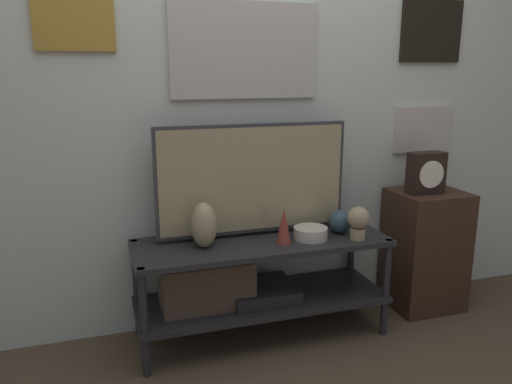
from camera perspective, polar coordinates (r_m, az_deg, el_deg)
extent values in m
plane|color=#4C3D2D|center=(2.69, 2.55, -18.64)|extent=(12.00, 12.00, 0.00)
cube|color=beige|center=(2.80, -1.15, 11.89)|extent=(6.40, 0.06, 2.70)
cube|color=#B2ADA3|center=(2.76, -1.29, 15.85)|extent=(0.81, 0.02, 0.50)
cube|color=#B2BCC6|center=(2.75, -1.24, 15.86)|extent=(0.78, 0.01, 0.46)
cube|color=black|center=(3.28, 19.41, 16.95)|extent=(0.41, 0.02, 0.36)
cube|color=#BCB299|center=(3.28, 19.48, 16.95)|extent=(0.37, 0.01, 0.32)
cube|color=#B7B2A8|center=(3.29, 18.49, 6.81)|extent=(0.39, 0.02, 0.28)
cube|color=slate|center=(3.29, 18.55, 6.79)|extent=(0.36, 0.01, 0.24)
cube|color=olive|center=(2.66, -20.26, 19.64)|extent=(0.38, 0.02, 0.44)
cube|color=#BCB299|center=(2.65, -20.27, 19.65)|extent=(0.34, 0.01, 0.40)
cube|color=#232326|center=(2.68, 0.66, -5.84)|extent=(1.37, 0.47, 0.03)
cube|color=#232326|center=(2.81, 0.64, -12.17)|extent=(1.37, 0.47, 0.03)
cylinder|color=#232326|center=(2.49, -12.69, -14.44)|extent=(0.04, 0.04, 0.56)
cylinder|color=#232326|center=(2.88, 14.62, -10.55)|extent=(0.04, 0.04, 0.56)
cylinder|color=#232326|center=(2.85, -13.46, -10.69)|extent=(0.04, 0.04, 0.56)
cylinder|color=#232326|center=(3.20, 10.75, -7.82)|extent=(0.04, 0.04, 0.56)
cube|color=black|center=(2.79, 0.64, -11.25)|extent=(0.36, 0.33, 0.07)
cube|color=#47382D|center=(2.68, -5.70, -10.28)|extent=(0.48, 0.26, 0.25)
cylinder|color=#333338|center=(2.70, -6.28, -5.26)|extent=(0.05, 0.05, 0.02)
cylinder|color=#333338|center=(2.86, 5.18, -4.12)|extent=(0.05, 0.05, 0.02)
cube|color=#333338|center=(2.68, -0.39, 1.53)|extent=(1.05, 0.04, 0.59)
cube|color=#998C66|center=(2.67, -0.28, 1.46)|extent=(1.02, 0.01, 0.56)
sphere|color=#2D4251|center=(2.82, 9.59, -3.35)|extent=(0.13, 0.13, 0.13)
ellipsoid|color=tan|center=(2.56, -5.98, -3.77)|extent=(0.13, 0.15, 0.24)
cone|color=brown|center=(2.61, 3.19, -3.89)|extent=(0.08, 0.08, 0.19)
cylinder|color=beige|center=(2.71, 6.25, -4.70)|extent=(0.18, 0.18, 0.06)
cylinder|color=beige|center=(2.75, -8.53, -3.96)|extent=(0.08, 0.08, 0.11)
cylinder|color=tan|center=(2.74, 11.55, -4.70)|extent=(0.08, 0.08, 0.06)
sphere|color=tan|center=(2.71, 11.64, -2.88)|extent=(0.12, 0.12, 0.12)
cube|color=#382319|center=(3.26, 18.72, -6.23)|extent=(0.42, 0.37, 0.73)
cube|color=black|center=(3.09, 18.85, 2.10)|extent=(0.21, 0.10, 0.24)
cylinder|color=white|center=(3.05, 19.44, 1.89)|extent=(0.16, 0.01, 0.16)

